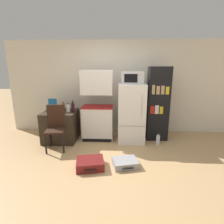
# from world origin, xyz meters

# --- Properties ---
(ground_plane) EXTENTS (24.00, 24.00, 0.00)m
(ground_plane) POSITION_xyz_m (0.00, 0.00, 0.00)
(ground_plane) COLOR tan
(wall_back) EXTENTS (6.40, 0.10, 2.50)m
(wall_back) POSITION_xyz_m (0.20, 2.00, 1.25)
(wall_back) COLOR silver
(wall_back) RESTS_ON ground_plane
(side_table) EXTENTS (0.79, 0.77, 0.74)m
(side_table) POSITION_xyz_m (-1.36, 1.22, 0.37)
(side_table) COLOR #2D2319
(side_table) RESTS_ON ground_plane
(kitchen_hutch) EXTENTS (0.77, 0.50, 1.73)m
(kitchen_hutch) POSITION_xyz_m (-0.44, 1.36, 0.80)
(kitchen_hutch) COLOR white
(kitchen_hutch) RESTS_ON ground_plane
(refrigerator) EXTENTS (0.64, 0.68, 1.42)m
(refrigerator) POSITION_xyz_m (0.40, 1.27, 0.71)
(refrigerator) COLOR white
(refrigerator) RESTS_ON ground_plane
(microwave) EXTENTS (0.50, 0.40, 0.27)m
(microwave) POSITION_xyz_m (0.40, 1.27, 1.56)
(microwave) COLOR #B7B7BC
(microwave) RESTS_ON refrigerator
(bookshelf) EXTENTS (0.52, 0.38, 1.82)m
(bookshelf) POSITION_xyz_m (1.06, 1.42, 0.91)
(bookshelf) COLOR black
(bookshelf) RESTS_ON ground_plane
(bottle_amber_beer) EXTENTS (0.07, 0.07, 0.18)m
(bottle_amber_beer) POSITION_xyz_m (-1.36, 1.51, 0.82)
(bottle_amber_beer) COLOR brown
(bottle_amber_beer) RESTS_ON side_table
(bottle_milk_white) EXTENTS (0.09, 0.09, 0.21)m
(bottle_milk_white) POSITION_xyz_m (-1.14, 1.18, 0.83)
(bottle_milk_white) COLOR white
(bottle_milk_white) RESTS_ON side_table
(bottle_wine_dark) EXTENTS (0.08, 0.08, 0.27)m
(bottle_wine_dark) POSITION_xyz_m (-1.02, 1.20, 0.86)
(bottle_wine_dark) COLOR black
(bottle_wine_dark) RESTS_ON side_table
(bowl) EXTENTS (0.16, 0.16, 0.04)m
(bowl) POSITION_xyz_m (-1.28, 0.97, 0.76)
(bowl) COLOR silver
(bowl) RESTS_ON side_table
(cereal_box) EXTENTS (0.19, 0.07, 0.30)m
(cereal_box) POSITION_xyz_m (-1.56, 1.32, 0.89)
(cereal_box) COLOR #1E66A8
(cereal_box) RESTS_ON side_table
(chair) EXTENTS (0.46, 0.46, 0.99)m
(chair) POSITION_xyz_m (-1.30, 0.75, 0.57)
(chair) COLOR black
(chair) RESTS_ON ground_plane
(suitcase_large_flat) EXTENTS (0.52, 0.45, 0.12)m
(suitcase_large_flat) POSITION_xyz_m (0.22, 0.05, 0.06)
(suitcase_large_flat) COLOR #99999E
(suitcase_large_flat) RESTS_ON ground_plane
(suitcase_small_flat) EXTENTS (0.56, 0.49, 0.16)m
(suitcase_small_flat) POSITION_xyz_m (-0.42, -0.03, 0.08)
(suitcase_small_flat) COLOR maroon
(suitcase_small_flat) RESTS_ON ground_plane
(water_bottle_front) EXTENTS (0.09, 0.09, 0.28)m
(water_bottle_front) POSITION_xyz_m (1.04, 1.04, 0.12)
(water_bottle_front) COLOR silver
(water_bottle_front) RESTS_ON ground_plane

